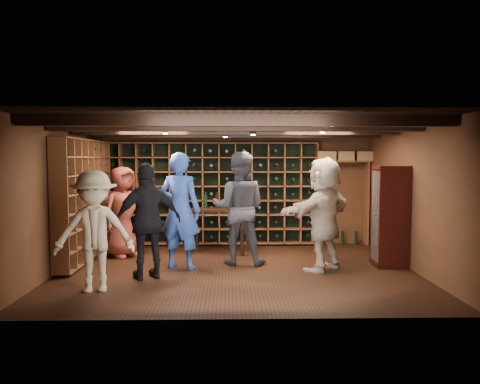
{
  "coord_description": "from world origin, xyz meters",
  "views": [
    {
      "loc": [
        -0.12,
        -7.93,
        1.9
      ],
      "look_at": [
        0.06,
        0.2,
        1.33
      ],
      "focal_mm": 35.0,
      "sensor_mm": 36.0,
      "label": 1
    }
  ],
  "objects_px": {
    "display_cabinet": "(390,218)",
    "guest_khaki": "(94,231)",
    "man_blue_shirt": "(180,211)",
    "man_grey_suit": "(239,208)",
    "guest_woman_black": "(148,221)",
    "tasting_table": "(219,214)",
    "guest_beige": "(324,214)",
    "guest_red_floral": "(123,212)"
  },
  "relations": [
    {
      "from": "display_cabinet",
      "to": "guest_woman_black",
      "type": "bearing_deg",
      "value": -169.66
    },
    {
      "from": "guest_red_floral",
      "to": "guest_khaki",
      "type": "xyz_separation_m",
      "value": [
        0.13,
        -2.38,
        -0.01
      ]
    },
    {
      "from": "man_grey_suit",
      "to": "guest_beige",
      "type": "distance_m",
      "value": 1.52
    },
    {
      "from": "man_grey_suit",
      "to": "guest_woman_black",
      "type": "xyz_separation_m",
      "value": [
        -1.46,
        -1.01,
        -0.1
      ]
    },
    {
      "from": "guest_woman_black",
      "to": "guest_beige",
      "type": "relative_size",
      "value": 0.95
    },
    {
      "from": "man_blue_shirt",
      "to": "tasting_table",
      "type": "relative_size",
      "value": 1.57
    },
    {
      "from": "display_cabinet",
      "to": "guest_red_floral",
      "type": "bearing_deg",
      "value": 169.37
    },
    {
      "from": "man_grey_suit",
      "to": "man_blue_shirt",
      "type": "bearing_deg",
      "value": 25.95
    },
    {
      "from": "man_grey_suit",
      "to": "guest_beige",
      "type": "height_order",
      "value": "man_grey_suit"
    },
    {
      "from": "guest_red_floral",
      "to": "guest_woman_black",
      "type": "xyz_separation_m",
      "value": [
        0.78,
        -1.67,
        0.04
      ]
    },
    {
      "from": "man_blue_shirt",
      "to": "guest_red_floral",
      "type": "height_order",
      "value": "man_blue_shirt"
    },
    {
      "from": "man_blue_shirt",
      "to": "guest_red_floral",
      "type": "distance_m",
      "value": 1.57
    },
    {
      "from": "guest_khaki",
      "to": "display_cabinet",
      "type": "bearing_deg",
      "value": 6.73
    },
    {
      "from": "display_cabinet",
      "to": "man_grey_suit",
      "type": "xyz_separation_m",
      "value": [
        -2.66,
        0.25,
        0.16
      ]
    },
    {
      "from": "display_cabinet",
      "to": "guest_beige",
      "type": "xyz_separation_m",
      "value": [
        -1.23,
        -0.24,
        0.11
      ]
    },
    {
      "from": "guest_red_floral",
      "to": "guest_woman_black",
      "type": "distance_m",
      "value": 1.85
    },
    {
      "from": "guest_woman_black",
      "to": "guest_red_floral",
      "type": "bearing_deg",
      "value": -91.43
    },
    {
      "from": "man_blue_shirt",
      "to": "guest_red_floral",
      "type": "xyz_separation_m",
      "value": [
        -1.21,
        0.99,
        -0.13
      ]
    },
    {
      "from": "man_blue_shirt",
      "to": "man_grey_suit",
      "type": "relative_size",
      "value": 0.99
    },
    {
      "from": "display_cabinet",
      "to": "man_blue_shirt",
      "type": "xyz_separation_m",
      "value": [
        -3.69,
        -0.07,
        0.15
      ]
    },
    {
      "from": "man_blue_shirt",
      "to": "man_grey_suit",
      "type": "xyz_separation_m",
      "value": [
        1.03,
        0.33,
        0.01
      ]
    },
    {
      "from": "guest_khaki",
      "to": "tasting_table",
      "type": "bearing_deg",
      "value": 48.11
    },
    {
      "from": "man_grey_suit",
      "to": "guest_woman_black",
      "type": "height_order",
      "value": "man_grey_suit"
    },
    {
      "from": "guest_khaki",
      "to": "tasting_table",
      "type": "xyz_separation_m",
      "value": [
        1.72,
        2.79,
        -0.08
      ]
    },
    {
      "from": "man_blue_shirt",
      "to": "guest_beige",
      "type": "bearing_deg",
      "value": -166.15
    },
    {
      "from": "guest_khaki",
      "to": "man_grey_suit",
      "type": "bearing_deg",
      "value": 28.78
    },
    {
      "from": "display_cabinet",
      "to": "guest_khaki",
      "type": "bearing_deg",
      "value": -163.02
    },
    {
      "from": "guest_khaki",
      "to": "guest_beige",
      "type": "height_order",
      "value": "guest_beige"
    },
    {
      "from": "man_blue_shirt",
      "to": "guest_beige",
      "type": "relative_size",
      "value": 1.04
    },
    {
      "from": "display_cabinet",
      "to": "guest_beige",
      "type": "distance_m",
      "value": 1.26
    },
    {
      "from": "man_grey_suit",
      "to": "guest_woman_black",
      "type": "distance_m",
      "value": 1.78
    },
    {
      "from": "guest_beige",
      "to": "tasting_table",
      "type": "xyz_separation_m",
      "value": [
        -1.83,
        1.57,
        -0.18
      ]
    },
    {
      "from": "guest_woman_black",
      "to": "tasting_table",
      "type": "relative_size",
      "value": 1.43
    },
    {
      "from": "guest_khaki",
      "to": "guest_red_floral",
      "type": "bearing_deg",
      "value": 82.91
    },
    {
      "from": "tasting_table",
      "to": "display_cabinet",
      "type": "bearing_deg",
      "value": -9.65
    },
    {
      "from": "guest_woman_black",
      "to": "tasting_table",
      "type": "bearing_deg",
      "value": -143.58
    },
    {
      "from": "display_cabinet",
      "to": "man_grey_suit",
      "type": "bearing_deg",
      "value": 174.55
    },
    {
      "from": "guest_woman_black",
      "to": "tasting_table",
      "type": "height_order",
      "value": "guest_woman_black"
    },
    {
      "from": "guest_khaki",
      "to": "guest_beige",
      "type": "bearing_deg",
      "value": 8.68
    },
    {
      "from": "man_grey_suit",
      "to": "guest_red_floral",
      "type": "xyz_separation_m",
      "value": [
        -2.24,
        0.67,
        -0.14
      ]
    },
    {
      "from": "guest_woman_black",
      "to": "guest_khaki",
      "type": "xyz_separation_m",
      "value": [
        -0.65,
        -0.7,
        -0.05
      ]
    },
    {
      "from": "tasting_table",
      "to": "man_grey_suit",
      "type": "bearing_deg",
      "value": -55.99
    }
  ]
}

